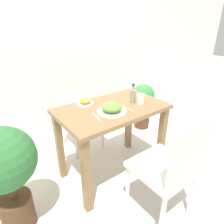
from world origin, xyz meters
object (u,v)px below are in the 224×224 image
chair_near (172,166)px  side_plate (85,102)px  sauce_bottle (133,95)px  chair_far (77,106)px  drink_cup (141,99)px  potted_plant_right (143,102)px  potted_plant_left (5,169)px  food_plate (112,108)px

chair_near → side_plate: chair_near is taller
side_plate → sauce_bottle: (0.39, -0.22, 0.05)m
chair_near → chair_far: 1.36m
chair_near → side_plate: (-0.19, 0.88, 0.25)m
drink_cup → chair_near: bearing=-111.8°
chair_far → side_plate: size_ratio=5.80×
chair_near → potted_plant_right: chair_near is taller
drink_cup → potted_plant_left: bearing=177.5°
food_plate → drink_cup: drink_cup is taller
food_plate → side_plate: size_ratio=1.59×
chair_near → potted_plant_right: size_ratio=1.39×
chair_far → drink_cup: (0.27, -0.78, 0.27)m
drink_cup → sauce_bottle: sauce_bottle is taller
food_plate → potted_plant_right: 1.23m
side_plate → drink_cup: bearing=-35.8°
chair_near → side_plate: size_ratio=5.80×
drink_cup → chair_far: bearing=108.9°
side_plate → potted_plant_right: (1.09, 0.31, -0.37)m
potted_plant_left → potted_plant_right: (1.87, 0.56, -0.16)m
sauce_bottle → chair_far: bearing=108.7°
chair_far → side_plate: chair_far is taller
side_plate → chair_far: bearing=72.2°
chair_near → drink_cup: bearing=-111.8°
side_plate → food_plate: bearing=-72.6°
chair_near → food_plate: bearing=-80.5°
side_plate → chair_near: bearing=-77.9°
sauce_bottle → potted_plant_right: (0.71, 0.53, -0.42)m
food_plate → drink_cup: (0.33, -0.01, 0.01)m
chair_far → side_plate: 0.56m
chair_near → sauce_bottle: sauce_bottle is taller
side_plate → potted_plant_left: (-0.77, -0.25, -0.21)m
drink_cup → side_plate: bearing=144.2°
sauce_bottle → side_plate: bearing=150.1°
chair_near → food_plate: size_ratio=3.64×
potted_plant_left → drink_cup: bearing=-2.5°
sauce_bottle → drink_cup: bearing=-69.5°
drink_cup → sauce_bottle: (-0.03, 0.08, 0.02)m
food_plate → sauce_bottle: (0.30, 0.07, 0.03)m
chair_near → sauce_bottle: (0.20, 0.65, 0.30)m
side_plate → potted_plant_right: 1.20m
drink_cup → potted_plant_right: (0.68, 0.61, -0.40)m
drink_cup → potted_plant_left: (-1.19, 0.05, -0.24)m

